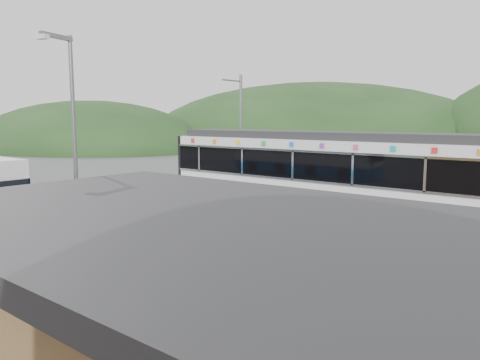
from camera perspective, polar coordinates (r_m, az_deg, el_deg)
The scene contains 8 objects.
ground at distance 18.24m, azimuth 0.32°, elevation -6.37°, with size 120.00×120.00×0.00m, color #4C4C4F.
hills at distance 20.22m, azimuth 24.17°, elevation -5.66°, with size 146.00×149.00×26.00m.
platform at distance 20.83m, azimuth 6.01°, elevation -4.24°, with size 26.00×3.20×0.30m, color #9E9E99.
yellow_line at distance 19.74m, azimuth 3.96°, elevation -4.41°, with size 26.00×0.10×0.01m, color yellow.
train at distance 21.97m, azimuth 14.10°, elevation 1.24°, with size 20.44×3.01×3.74m.
catenary_mast_west at distance 28.78m, azimuth 0.05°, elevation 6.06°, with size 0.18×1.80×7.00m.
station_shelter at distance 7.54m, azimuth -6.95°, elevation -14.54°, with size 9.20×6.20×3.00m.
lamp_post at distance 14.48m, azimuth -20.01°, elevation 5.57°, with size 0.41×1.20×6.73m.
Camera 1 is at (11.04, -13.85, 4.38)m, focal length 35.00 mm.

